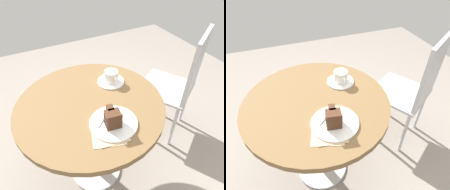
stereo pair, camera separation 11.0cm
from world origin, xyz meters
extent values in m
cube|color=gray|center=(0.00, 0.00, -0.01)|extent=(4.40, 4.40, 0.01)
cylinder|color=brown|center=(0.00, 0.00, 0.66)|extent=(0.83, 0.83, 0.03)
cylinder|color=silver|center=(0.00, 0.00, 0.33)|extent=(0.07, 0.07, 0.63)
cylinder|color=silver|center=(0.00, 0.00, 0.01)|extent=(0.37, 0.37, 0.02)
cylinder|color=white|center=(-0.12, 0.19, 0.68)|extent=(0.17, 0.17, 0.01)
cylinder|color=white|center=(-0.12, 0.19, 0.72)|extent=(0.09, 0.09, 0.07)
cylinder|color=beige|center=(-0.12, 0.19, 0.76)|extent=(0.08, 0.08, 0.00)
torus|color=white|center=(-0.07, 0.19, 0.72)|extent=(0.05, 0.01, 0.05)
cube|color=silver|center=(-0.16, 0.15, 0.69)|extent=(0.07, 0.06, 0.00)
ellipsoid|color=silver|center=(-0.20, 0.18, 0.69)|extent=(0.02, 0.02, 0.00)
cylinder|color=white|center=(0.20, 0.04, 0.69)|extent=(0.24, 0.24, 0.01)
cube|color=black|center=(0.21, 0.03, 0.71)|extent=(0.08, 0.08, 0.03)
cube|color=black|center=(0.17, 0.04, 0.71)|extent=(0.05, 0.04, 0.03)
cube|color=#4C2B19|center=(0.21, 0.03, 0.73)|extent=(0.08, 0.08, 0.01)
cube|color=#4C2B19|center=(0.17, 0.04, 0.73)|extent=(0.05, 0.04, 0.01)
cube|color=black|center=(0.21, 0.03, 0.75)|extent=(0.08, 0.08, 0.03)
cube|color=black|center=(0.17, 0.04, 0.75)|extent=(0.05, 0.04, 0.03)
cube|color=#4C2B19|center=(0.21, 0.03, 0.77)|extent=(0.08, 0.08, 0.01)
cube|color=#4C2B19|center=(0.17, 0.04, 0.77)|extent=(0.05, 0.04, 0.01)
cube|color=#4C2B19|center=(0.24, 0.03, 0.74)|extent=(0.02, 0.07, 0.09)
cube|color=silver|center=(0.15, 0.01, 0.69)|extent=(0.08, 0.10, 0.00)
cube|color=silver|center=(0.10, 0.07, 0.69)|extent=(0.04, 0.04, 0.00)
cube|color=tan|center=(0.24, -0.01, 0.68)|extent=(0.19, 0.19, 0.00)
cube|color=tan|center=(0.24, 0.01, 0.68)|extent=(0.16, 0.16, 0.00)
cylinder|color=#BCBCC1|center=(-0.36, 0.75, 0.22)|extent=(0.02, 0.02, 0.43)
cylinder|color=#BCBCC1|center=(-0.20, 0.48, 0.22)|extent=(0.02, 0.02, 0.43)
cylinder|color=#BCBCC1|center=(-0.09, 0.92, 0.22)|extent=(0.02, 0.02, 0.43)
cylinder|color=#BCBCC1|center=(0.08, 0.64, 0.22)|extent=(0.02, 0.02, 0.43)
cube|color=#BCBCC1|center=(-0.14, 0.70, 0.44)|extent=(0.52, 0.52, 0.02)
cube|color=#BCBCC1|center=(0.01, 0.79, 0.69)|extent=(0.21, 0.32, 0.48)
camera|label=1|loc=(0.78, -0.27, 1.43)|focal=32.00mm
camera|label=2|loc=(0.82, -0.17, 1.43)|focal=32.00mm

